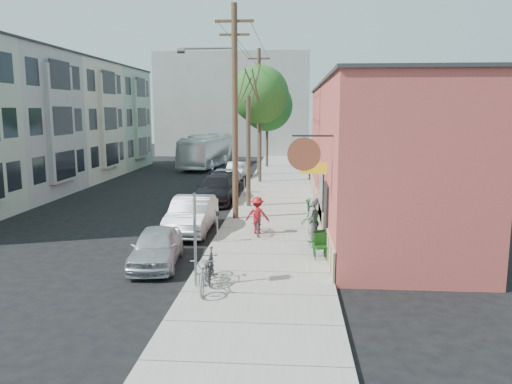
# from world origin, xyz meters

# --- Properties ---
(ground) EXTENTS (120.00, 120.00, 0.00)m
(ground) POSITION_xyz_m (0.00, 0.00, 0.00)
(ground) COLOR black
(sidewalk) EXTENTS (4.50, 58.00, 0.15)m
(sidewalk) POSITION_xyz_m (4.25, 11.00, 0.07)
(sidewalk) COLOR #A0A094
(sidewalk) RESTS_ON ground
(cafe_building) EXTENTS (6.60, 20.20, 6.61)m
(cafe_building) POSITION_xyz_m (8.99, 4.99, 3.30)
(cafe_building) COLOR #B24842
(cafe_building) RESTS_ON ground
(apartment_row) EXTENTS (6.30, 32.00, 9.00)m
(apartment_row) POSITION_xyz_m (-11.85, 14.00, 4.50)
(apartment_row) COLOR #9DAE94
(apartment_row) RESTS_ON ground
(end_cap_building) EXTENTS (18.00, 8.00, 12.00)m
(end_cap_building) POSITION_xyz_m (-2.00, 42.00, 6.00)
(end_cap_building) COLOR #9C9B97
(end_cap_building) RESTS_ON ground
(sign_post) EXTENTS (0.07, 0.45, 2.80)m
(sign_post) POSITION_xyz_m (2.35, -5.47, 1.83)
(sign_post) COLOR slate
(sign_post) RESTS_ON sidewalk
(parking_meter_near) EXTENTS (0.14, 0.14, 1.24)m
(parking_meter_near) POSITION_xyz_m (2.25, -0.48, 0.98)
(parking_meter_near) COLOR slate
(parking_meter_near) RESTS_ON sidewalk
(parking_meter_far) EXTENTS (0.14, 0.14, 1.24)m
(parking_meter_far) POSITION_xyz_m (2.25, 10.44, 0.98)
(parking_meter_far) COLOR slate
(parking_meter_far) RESTS_ON sidewalk
(utility_pole_near) EXTENTS (3.57, 0.28, 10.00)m
(utility_pole_near) POSITION_xyz_m (2.39, 4.08, 5.41)
(utility_pole_near) COLOR #503A28
(utility_pole_near) RESTS_ON sidewalk
(utility_pole_far) EXTENTS (1.80, 0.28, 10.00)m
(utility_pole_far) POSITION_xyz_m (2.45, 20.82, 5.34)
(utility_pole_far) COLOR #503A28
(utility_pole_far) RESTS_ON sidewalk
(tree_bare) EXTENTS (0.24, 0.24, 5.89)m
(tree_bare) POSITION_xyz_m (2.80, 7.24, 3.09)
(tree_bare) COLOR #44392C
(tree_bare) RESTS_ON sidewalk
(tree_leafy_mid) EXTENTS (4.15, 4.15, 8.38)m
(tree_leafy_mid) POSITION_xyz_m (2.80, 16.72, 6.44)
(tree_leafy_mid) COLOR #44392C
(tree_leafy_mid) RESTS_ON sidewalk
(tree_leafy_far) EXTENTS (4.68, 4.68, 7.95)m
(tree_leafy_far) POSITION_xyz_m (2.80, 26.76, 5.75)
(tree_leafy_far) COLOR #44392C
(tree_leafy_far) RESTS_ON sidewalk
(patio_chair_a) EXTENTS (0.66, 0.66, 0.88)m
(patio_chair_a) POSITION_xyz_m (6.18, -2.00, 0.59)
(patio_chair_a) COLOR #103B10
(patio_chair_a) RESTS_ON sidewalk
(patio_chair_b) EXTENTS (0.64, 0.64, 0.88)m
(patio_chair_b) POSITION_xyz_m (6.20, -2.46, 0.59)
(patio_chair_b) COLOR #103B10
(patio_chair_b) RESTS_ON sidewalk
(patron_grey) EXTENTS (0.57, 0.77, 1.93)m
(patron_grey) POSITION_xyz_m (5.95, -0.90, 1.11)
(patron_grey) COLOR gray
(patron_grey) RESTS_ON sidewalk
(patron_green) EXTENTS (0.74, 0.93, 1.86)m
(patron_green) POSITION_xyz_m (5.88, -0.70, 1.08)
(patron_green) COLOR #2C6E37
(patron_green) RESTS_ON sidewalk
(cyclist) EXTENTS (1.09, 0.71, 1.58)m
(cyclist) POSITION_xyz_m (3.73, 1.05, 0.94)
(cyclist) COLOR maroon
(cyclist) RESTS_ON sidewalk
(cyclist_bike) EXTENTS (0.84, 1.89, 0.96)m
(cyclist_bike) POSITION_xyz_m (3.73, 1.05, 0.63)
(cyclist_bike) COLOR black
(cyclist_bike) RESTS_ON sidewalk
(parked_bike_a) EXTENTS (0.61, 1.69, 1.00)m
(parked_bike_a) POSITION_xyz_m (2.73, -5.03, 0.65)
(parked_bike_a) COLOR black
(parked_bike_a) RESTS_ON sidewalk
(parked_bike_b) EXTENTS (0.83, 2.03, 1.04)m
(parked_bike_b) POSITION_xyz_m (2.68, -5.76, 0.67)
(parked_bike_b) COLOR slate
(parked_bike_b) RESTS_ON sidewalk
(car_0) EXTENTS (1.92, 4.00, 1.32)m
(car_0) POSITION_xyz_m (0.53, -3.16, 0.66)
(car_0) COLOR #B8BAC1
(car_0) RESTS_ON ground
(car_1) EXTENTS (1.66, 4.75, 1.56)m
(car_1) POSITION_xyz_m (0.80, 1.64, 0.78)
(car_1) COLOR #AAADB2
(car_1) RESTS_ON ground
(car_2) EXTENTS (2.31, 5.38, 1.54)m
(car_2) POSITION_xyz_m (0.80, 8.99, 0.77)
(car_2) COLOR black
(car_2) RESTS_ON ground
(car_3) EXTENTS (2.35, 4.71, 1.28)m
(car_3) POSITION_xyz_m (0.43, 14.46, 0.64)
(car_3) COLOR #9D9FA4
(car_3) RESTS_ON ground
(car_4) EXTENTS (1.50, 4.00, 1.30)m
(car_4) POSITION_xyz_m (0.80, 19.24, 0.65)
(car_4) COLOR gray
(car_4) RESTS_ON ground
(bus) EXTENTS (3.71, 11.23, 3.07)m
(bus) POSITION_xyz_m (-2.89, 27.29, 1.54)
(bus) COLOR white
(bus) RESTS_ON ground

